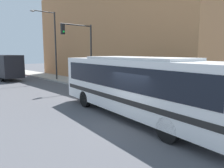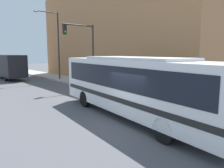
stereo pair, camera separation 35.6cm
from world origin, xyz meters
name	(u,v)px [view 1 (the left image)]	position (x,y,z in m)	size (l,w,h in m)	color
ground_plane	(135,125)	(0.00, 0.00, 0.00)	(120.00, 120.00, 0.00)	#515156
sidewalk	(55,78)	(6.12, 20.00, 0.09)	(3.25, 70.00, 0.17)	#A8A399
building_facade	(111,34)	(10.75, 13.86, 5.68)	(6.00, 25.72, 11.36)	#B27A4C
city_bus	(136,83)	(0.97, 0.83, 1.85)	(3.91, 11.81, 3.20)	white
delivery_truck	(5,66)	(0.86, 23.18, 1.69)	(2.25, 8.21, 3.12)	black
fire_hydrant	(133,89)	(5.10, 4.85, 0.56)	(0.24, 0.33, 0.78)	red
traffic_light_pole	(82,45)	(4.19, 10.56, 4.16)	(3.28, 0.35, 5.87)	#2D2D2D
parking_meter	(107,80)	(5.10, 7.99, 0.98)	(0.14, 0.14, 1.19)	#2D2D2D
street_lamp	(52,40)	(4.96, 17.97, 4.94)	(3.05, 0.28, 8.03)	#2D2D2D
pedestrian_near_corner	(77,74)	(6.14, 14.54, 0.97)	(0.34, 0.34, 1.57)	#23283D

